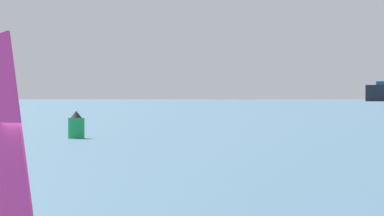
% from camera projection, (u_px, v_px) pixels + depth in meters
% --- Properties ---
extents(distant_headland, '(848.13, 593.07, 32.23)m').
position_uv_depth(distant_headland, '(164.00, 89.00, 1495.63)').
color(distant_headland, '#60665B').
rests_on(distant_headland, ground_plane).
extents(channel_buoy, '(1.17, 1.17, 1.94)m').
position_uv_depth(channel_buoy, '(76.00, 126.00, 62.46)').
color(channel_buoy, '#19994C').
rests_on(channel_buoy, ground_plane).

